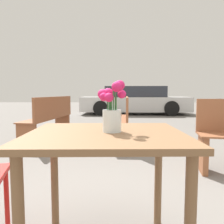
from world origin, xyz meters
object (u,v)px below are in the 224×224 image
(bench_far, at_px, (122,118))
(bicycle, at_px, (223,114))
(parked_car, at_px, (135,101))
(bench_middle, at_px, (51,117))
(flower_vase, at_px, (112,111))
(table_front, at_px, (106,153))

(bench_far, bearing_deg, bicycle, 35.85)
(bench_far, xyz_separation_m, parked_car, (0.67, 5.57, 0.12))
(bicycle, bearing_deg, bench_middle, -155.80)
(bicycle, bearing_deg, bench_far, -144.15)
(bench_middle, relative_size, parked_car, 0.37)
(bench_middle, height_order, bicycle, bench_middle)
(flower_vase, distance_m, bicycle, 5.68)
(bench_middle, bearing_deg, table_front, -67.81)
(flower_vase, relative_size, bicycle, 0.18)
(bench_far, bearing_deg, parked_car, 83.11)
(flower_vase, xyz_separation_m, bicycle, (2.93, 4.85, -0.48))
(parked_car, bearing_deg, bench_far, -96.89)
(flower_vase, xyz_separation_m, parked_car, (0.79, 8.39, -0.25))
(flower_vase, height_order, bench_far, flower_vase)
(bench_middle, height_order, parked_car, parked_car)
(flower_vase, distance_m, parked_car, 8.43)
(bench_middle, xyz_separation_m, bicycle, (4.18, 1.88, -0.12))
(flower_vase, bearing_deg, parked_car, 84.62)
(flower_vase, bearing_deg, table_front, -149.77)
(bench_middle, bearing_deg, bench_far, -6.31)
(bench_middle, relative_size, bicycle, 1.11)
(bench_middle, distance_m, bicycle, 4.58)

